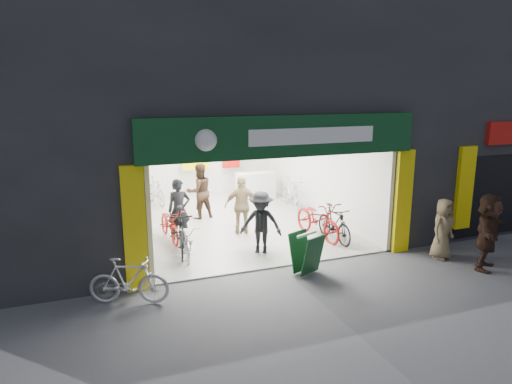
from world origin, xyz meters
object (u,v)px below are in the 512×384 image
bike_left_front (187,240)px  sandwich_board (306,252)px  bike_right_front (334,224)px  parked_bike (129,281)px  pedestrian_near (443,229)px

bike_left_front → sandwich_board: (2.26, -2.01, 0.08)m
sandwich_board → bike_left_front: bearing=115.5°
bike_left_front → bike_right_front: bearing=3.3°
parked_bike → sandwich_board: 3.84m
parked_bike → sandwich_board: sandwich_board is taller
bike_left_front → parked_bike: (-1.58, -2.13, 0.04)m
pedestrian_near → sandwich_board: size_ratio=1.64×
bike_left_front → pedestrian_near: bearing=-14.1°
parked_bike → bike_left_front: bearing=-15.6°
pedestrian_near → bike_left_front: bearing=140.3°
bike_left_front → parked_bike: 2.65m
bike_left_front → pedestrian_near: pedestrian_near is taller
bike_right_front → sandwich_board: 2.40m
bike_left_front → pedestrian_near: (5.76, -2.32, 0.32)m
bike_left_front → bike_right_front: bike_right_front is taller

